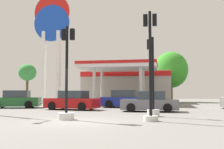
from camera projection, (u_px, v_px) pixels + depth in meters
name	position (u px, v px, depth m)	size (l,w,h in m)	color
ground_plane	(77.00, 122.00, 12.06)	(90.00, 90.00, 0.00)	slate
gas_station	(127.00, 86.00, 34.37)	(11.10, 12.71, 4.48)	#ADA89E
station_pole_sign	(52.00, 33.00, 31.10)	(4.31, 0.56, 12.92)	white
car_0	(126.00, 100.00, 23.38)	(4.37, 2.14, 1.53)	black
car_1	(72.00, 101.00, 20.56)	(4.31, 2.35, 1.47)	black
car_3	(150.00, 102.00, 18.65)	(3.97, 1.84, 1.42)	black
car_4	(16.00, 100.00, 23.06)	(4.53, 2.92, 1.51)	black
traffic_signal_0	(153.00, 94.00, 14.91)	(0.69, 0.70, 4.48)	silver
traffic_signal_1	(150.00, 75.00, 12.57)	(0.69, 0.70, 5.22)	silver
traffic_signal_2	(67.00, 89.00, 13.18)	(0.78, 0.78, 4.66)	silver
tree_0	(27.00, 73.00, 42.48)	(2.80, 2.80, 5.86)	brown
tree_1	(101.00, 73.00, 38.97)	(4.22, 4.22, 6.11)	brown
tree_2	(171.00, 70.00, 37.50)	(4.71, 4.71, 7.08)	brown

